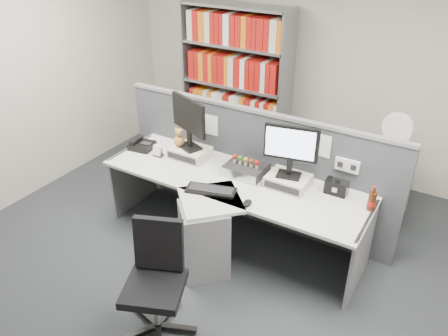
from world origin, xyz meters
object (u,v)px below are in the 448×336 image
Objects in this scene: monitor_left at (189,119)px; mouse at (247,203)px; cola_bottle at (372,201)px; desktop_pc at (246,169)px; shelving_unit at (236,87)px; keyboard at (211,190)px; desk_fan at (397,131)px; desk at (221,213)px; speaker at (337,187)px; desk_calendar at (158,152)px; filing_cabinet at (385,189)px; office_chair at (156,277)px; desk_phone at (142,145)px; monitor_right at (291,147)px.

monitor_left is 1.12m from mouse.
monitor_left reaches higher than cola_bottle.
shelving_unit reaches higher than desktop_pc.
cola_bottle is (1.32, 0.46, 0.07)m from keyboard.
desk is at bearing -130.62° from desk_fan.
mouse is at bearing -136.17° from speaker.
cola_bottle reaches higher than desk_calendar.
keyboard reaches higher than desk.
mouse is at bearing -152.81° from cola_bottle.
filing_cabinet is at bearing -12.07° from shelving_unit.
shelving_unit is at bearing 113.59° from keyboard.
desk is at bearing -152.59° from speaker.
office_chair is at bearing -84.02° from keyboard.
keyboard is at bearing -39.92° from monitor_left.
mouse is 0.99m from office_chair.
keyboard is 0.98m from office_chair.
cola_bottle is at bearing -86.94° from desk_fan.
monitor_right is at bearing 3.93° from desk_phone.
monitor_left reaches higher than speaker.
desk_calendar is 0.06× the size of shelving_unit.
office_chair is (1.20, -1.28, -0.26)m from desk_phone.
shelving_unit is (-1.22, 1.94, 0.23)m from mouse.
keyboard is 1.98m from filing_cabinet.
desk is 0.98m from desk_calendar.
monitor_left is 0.50m from desk_calendar.
office_chair is at bearing -87.88° from desk.
mouse is at bearing -16.28° from desk.
cola_bottle is (0.76, -0.00, -0.31)m from monitor_right.
desk_calendar is at bearing -173.41° from monitor_right.
monitor_left is 0.58× the size of office_chair.
desk_fan is at bearing 29.35° from monitor_left.
desk_phone is 1.35× the size of speaker.
filing_cabinet is at bearing 93.06° from cola_bottle.
desk_calendar is at bearing 166.03° from desk.
shelving_unit reaches higher than desk_phone.
desk_calendar is 0.17× the size of filing_cabinet.
filing_cabinet is at bearing 73.10° from speaker.
shelving_unit reaches higher than filing_cabinet.
monitor_right is at bearing 71.95° from office_chair.
shelving_unit is (-2.15, 1.47, 0.17)m from cola_bottle.
desk_fan reaches higher than keyboard.
mouse is 0.06× the size of shelving_unit.
desk_fan is at bearing 59.62° from mouse.
keyboard is (-0.55, -0.46, -0.38)m from monitor_right.
desk is at bearing -13.12° from desk_phone.
desk_phone is at bearing -174.96° from desktop_pc.
speaker reaches higher than desk.
desktop_pc is at bearing 119.56° from mouse.
keyboard is 2.43× the size of speaker.
desk_phone is 0.50× the size of desk_fan.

